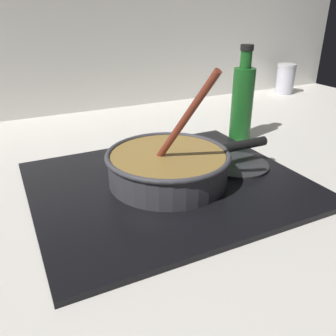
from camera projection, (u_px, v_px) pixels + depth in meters
The scene contains 8 objects.
ground at pixel (175, 227), 0.65m from camera, with size 2.40×1.60×0.04m, color beige.
backsplash_wall at pixel (67, 32), 1.17m from camera, with size 2.40×0.02×0.55m, color silver.
hob_plate at pixel (168, 184), 0.75m from camera, with size 0.56×0.48×0.01m, color black.
burner_ring at pixel (168, 179), 0.75m from camera, with size 0.17×0.17×0.01m, color #592D0C.
spare_burner at pixel (237, 165), 0.82m from camera, with size 0.15×0.15×0.01m, color #262628.
cooking_pan at pixel (169, 166), 0.73m from camera, with size 0.39×0.26×0.25m.
sauce_bottle at pixel (242, 101), 0.98m from camera, with size 0.06×0.06×0.26m.
condiment_jar at pixel (285, 79), 1.53m from camera, with size 0.08×0.08×0.13m.
Camera 1 is at (-0.25, -0.48, 0.35)m, focal length 37.36 mm.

